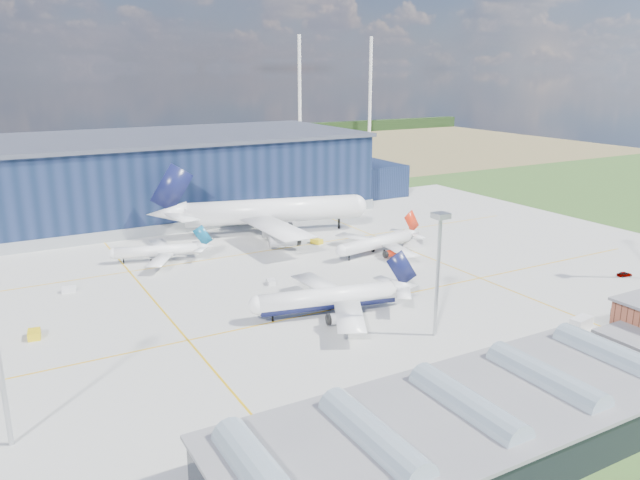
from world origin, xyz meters
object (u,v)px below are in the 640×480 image
(airliner_widebody, at_px, (272,198))
(airliner_regional, at_px, (157,245))
(airliner_red, at_px, (376,236))
(gse_tug_a, at_px, (34,335))
(gse_van_c, at_px, (581,323))
(gse_tug_b, at_px, (266,300))
(gse_van_b, at_px, (413,242))
(hangar, at_px, (183,177))
(gse_tug_c, at_px, (317,241))
(gse_cart_b, at_px, (69,290))
(airliner_navy, at_px, (328,287))
(light_mast_center, at_px, (439,255))
(gse_cart_a, at_px, (271,282))
(car_a, at_px, (625,274))

(airliner_widebody, xyz_separation_m, airliner_regional, (-37.46, -10.99, -6.28))
(airliner_red, relative_size, airliner_widebody, 0.46)
(gse_tug_a, distance_m, gse_van_c, 100.67)
(gse_tug_b, xyz_separation_m, gse_van_b, (53.08, 19.16, 0.59))
(hangar, xyz_separation_m, gse_van_b, (40.22, -75.60, -10.42))
(gse_van_b, height_order, gse_tug_c, gse_van_b)
(gse_van_b, height_order, gse_cart_b, gse_van_b)
(airliner_regional, bearing_deg, gse_cart_b, 45.84)
(airliner_regional, distance_m, gse_van_b, 68.12)
(airliner_navy, relative_size, gse_tug_c, 11.15)
(airliner_navy, bearing_deg, gse_tug_c, -104.56)
(hangar, xyz_separation_m, gse_cart_b, (-47.52, -67.77, -10.99))
(light_mast_center, relative_size, airliner_regional, 0.87)
(gse_cart_a, distance_m, gse_cart_b, 44.00)
(light_mast_center, xyz_separation_m, gse_cart_a, (-14.09, 40.12, -14.86))
(gse_van_c, bearing_deg, car_a, -75.35)
(gse_cart_a, xyz_separation_m, gse_tug_c, (25.45, 24.54, 0.12))
(light_mast_center, height_order, gse_cart_a, light_mast_center)
(airliner_regional, bearing_deg, car_a, 160.91)
(airliner_red, height_order, gse_van_b, airliner_red)
(airliner_red, xyz_separation_m, car_a, (40.49, -43.71, -4.28))
(light_mast_center, relative_size, gse_tug_c, 7.19)
(gse_cart_b, bearing_deg, airliner_regional, -49.21)
(light_mast_center, bearing_deg, gse_tug_b, 123.72)
(airliner_widebody, bearing_deg, gse_van_c, -62.81)
(gse_van_b, distance_m, car_a, 52.60)
(airliner_navy, xyz_separation_m, gse_van_c, (37.93, -29.16, -4.67))
(gse_tug_a, bearing_deg, hangar, 65.21)
(light_mast_center, distance_m, gse_tug_a, 74.13)
(airliner_red, xyz_separation_m, airliner_regional, (-51.70, 21.98, -0.60))
(gse_cart_b, bearing_deg, gse_van_b, -83.77)
(airliner_regional, height_order, gse_tug_a, airliner_regional)
(gse_tug_b, height_order, gse_cart_b, gse_cart_b)
(airliner_navy, height_order, gse_van_b, airliner_navy)
(gse_tug_c, bearing_deg, hangar, 88.11)
(hangar, height_order, airliner_regional, hangar)
(light_mast_center, xyz_separation_m, gse_van_b, (33.03, 49.20, -14.24))
(gse_van_c, bearing_deg, gse_cart_b, 40.31)
(hangar, height_order, gse_tug_c, hangar)
(hangar, xyz_separation_m, airliner_widebody, (12.89, -43.81, -1.05))
(gse_cart_a, relative_size, gse_cart_b, 0.92)
(light_mast_center, bearing_deg, airliner_navy, 124.01)
(gse_tug_b, bearing_deg, car_a, -20.65)
(airliner_regional, relative_size, gse_van_b, 5.04)
(airliner_regional, distance_m, car_a, 113.26)
(light_mast_center, bearing_deg, gse_tug_c, 80.03)
(car_a, bearing_deg, airliner_widebody, 50.63)
(gse_tug_c, distance_m, gse_van_c, 77.18)
(gse_tug_b, relative_size, gse_van_c, 0.59)
(hangar, relative_size, gse_tug_a, 41.68)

